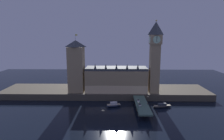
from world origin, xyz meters
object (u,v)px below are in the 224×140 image
object	(u,v)px
clock_tower	(155,55)
pedestrian_mid_walk	(148,104)
pedestrian_near_rail	(138,108)
street_lamp_near	(138,105)
boat_downstream	(162,106)
car_northbound_lead	(138,101)
street_lamp_mid	(148,99)
boat_upstream	(114,105)
car_northbound_trail	(140,105)
victoria_tower	(76,66)

from	to	relation	value
clock_tower	pedestrian_mid_walk	xyz separation A→B (m)	(-11.48, -33.29, -37.93)
pedestrian_near_rail	street_lamp_near	distance (m)	4.44
clock_tower	boat_downstream	xyz separation A→B (m)	(3.08, -24.73, -43.26)
car_northbound_lead	street_lamp_mid	size ratio (longest dim) A/B	0.65
pedestrian_mid_walk	street_lamp_mid	bearing A→B (deg)	79.24
car_northbound_lead	boat_downstream	bearing A→B (deg)	1.14
street_lamp_near	street_lamp_mid	world-z (taller)	street_lamp_mid
pedestrian_mid_walk	boat_upstream	size ratio (longest dim) A/B	0.12
pedestrian_mid_walk	street_lamp_mid	xyz separation A→B (m)	(0.40, 2.10, 3.44)
pedestrian_near_rail	boat_upstream	world-z (taller)	pedestrian_near_rail
boat_downstream	car_northbound_trail	bearing A→B (deg)	-152.64
clock_tower	street_lamp_mid	world-z (taller)	clock_tower
car_northbound_lead	boat_upstream	world-z (taller)	car_northbound_lead
street_lamp_near	boat_downstream	size ratio (longest dim) A/B	0.38
clock_tower	pedestrian_near_rail	size ratio (longest dim) A/B	44.83
car_northbound_trail	street_lamp_mid	size ratio (longest dim) A/B	0.57
street_lamp_mid	boat_downstream	bearing A→B (deg)	24.51
clock_tower	pedestrian_mid_walk	bearing A→B (deg)	-109.03
pedestrian_near_rail	boat_upstream	xyz separation A→B (m)	(-19.73, 19.59, -5.08)
clock_tower	boat_upstream	xyz separation A→B (m)	(-40.55, -23.49, -43.08)
victoria_tower	pedestrian_near_rail	xyz separation A→B (m)	(58.37, -46.14, -26.45)
car_northbound_lead	street_lamp_mid	bearing A→B (deg)	-39.17
car_northbound_trail	street_lamp_near	bearing A→B (deg)	-105.27
boat_downstream	pedestrian_near_rail	bearing A→B (deg)	-142.49
clock_tower	boat_downstream	world-z (taller)	clock_tower
car_northbound_trail	street_lamp_near	xyz separation A→B (m)	(-2.73, -10.02, 3.51)
clock_tower	pedestrian_mid_walk	distance (m)	51.76
pedestrian_near_rail	street_lamp_mid	world-z (taller)	street_lamp_mid
clock_tower	street_lamp_near	world-z (taller)	clock_tower
pedestrian_near_rail	pedestrian_mid_walk	bearing A→B (deg)	46.34
car_northbound_lead	street_lamp_near	distance (m)	21.23
car_northbound_lead	boat_downstream	distance (m)	22.17
clock_tower	boat_upstream	world-z (taller)	clock_tower
victoria_tower	street_lamp_near	xyz separation A→B (m)	(57.97, -48.97, -23.05)
pedestrian_mid_walk	boat_upstream	bearing A→B (deg)	161.36
clock_tower	street_lamp_near	xyz separation A→B (m)	(-21.22, -45.91, -34.60)
victoria_tower	pedestrian_mid_walk	distance (m)	81.25
pedestrian_near_rail	street_lamp_near	xyz separation A→B (m)	(-0.40, -2.83, 3.40)
pedestrian_near_rail	boat_downstream	size ratio (longest dim) A/B	0.09
clock_tower	boat_downstream	distance (m)	49.92
car_northbound_lead	pedestrian_near_rail	bearing A→B (deg)	-97.42
boat_downstream	street_lamp_near	bearing A→B (deg)	-138.93
pedestrian_near_rail	boat_upstream	bearing A→B (deg)	135.19
victoria_tower	street_lamp_mid	bearing A→B (deg)	-26.69
victoria_tower	car_northbound_lead	world-z (taller)	victoria_tower
pedestrian_mid_walk	pedestrian_near_rail	bearing A→B (deg)	-133.66
clock_tower	street_lamp_mid	bearing A→B (deg)	-109.56
clock_tower	victoria_tower	bearing A→B (deg)	177.79
car_northbound_trail	pedestrian_near_rail	distance (m)	7.56
victoria_tower	street_lamp_near	bearing A→B (deg)	-40.19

